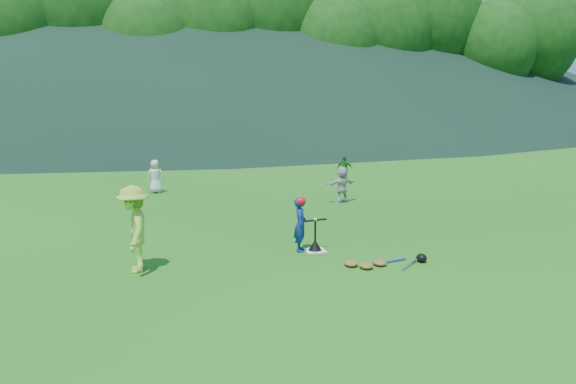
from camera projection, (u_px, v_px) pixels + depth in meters
The scene contains 14 objects.
ground at pixel (315, 251), 12.73m from camera, with size 120.00×120.00×0.00m, color #1C5C15.
home_plate at pixel (315, 250), 12.73m from camera, with size 0.45×0.45×0.02m, color silver.
baseball at pixel (315, 219), 12.59m from camera, with size 0.08×0.08×0.08m, color white.
batter_child at pixel (300, 225), 12.62m from camera, with size 0.45×0.29×1.23m, color navy.
adult_coach at pixel (134, 229), 11.19m from camera, with size 1.13×0.65×1.75m, color #90C239.
fielder_a at pixel (155, 176), 19.50m from camera, with size 0.57×0.37×1.17m, color silver.
fielder_c at pixel (345, 169), 21.66m from camera, with size 0.61×0.26×1.05m, color #22671F.
fielder_d at pixel (342, 185), 17.88m from camera, with size 1.08×0.34×1.16m, color #BBBBBB.
batting_tee at pixel (315, 245), 12.71m from camera, with size 0.30×0.30×0.68m.
batter_gear at pixel (302, 203), 12.53m from camera, with size 0.73×0.26×0.59m.
equipment_pile at pixel (380, 262), 11.68m from camera, with size 1.80×0.75×0.19m.
outfield_fence at pixel (199, 129), 39.26m from camera, with size 70.07×0.08×1.33m.
tree_line at pixel (191, 26), 43.46m from camera, with size 70.04×11.40×14.82m.
distant_hills at pixel (113, 10), 85.99m from camera, with size 155.00×140.00×32.00m.
Camera 1 is at (-3.61, -11.73, 3.70)m, focal length 35.00 mm.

